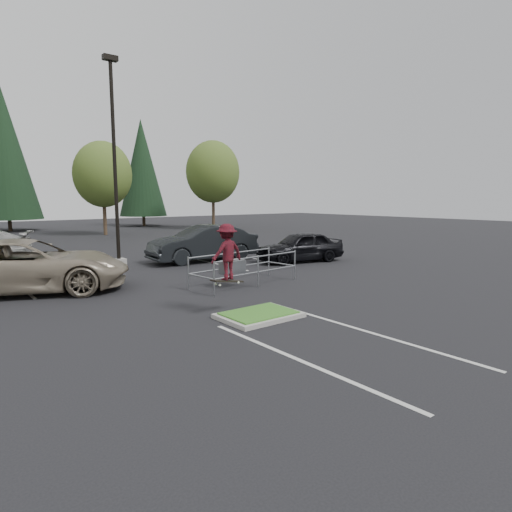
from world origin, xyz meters
TOP-DOWN VIEW (x-y plane):
  - ground at (0.00, 0.00)m, footprint 120.00×120.00m
  - grass_median at (0.00, 0.00)m, footprint 2.20×1.60m
  - stall_lines at (-1.35, 6.02)m, footprint 22.62×17.60m
  - light_pole at (0.50, 12.00)m, footprint 0.70×0.60m
  - decid_c at (5.99, 29.83)m, footprint 5.12×5.12m
  - decid_d at (17.99, 30.33)m, footprint 5.76×5.76m
  - conif_b at (0.00, 40.50)m, footprint 6.38×6.38m
  - conif_c at (14.00, 39.50)m, footprint 5.50×5.50m
  - cart_corral at (2.01, 3.95)m, footprint 4.47×1.99m
  - skateboarder at (-0.40, 1.00)m, footprint 1.10×0.68m
  - car_l_tan at (-4.50, 7.83)m, footprint 7.60×5.68m
  - car_r_charc at (4.50, 10.35)m, footprint 5.96×2.49m
  - car_r_black at (8.48, 7.00)m, footprint 4.98×2.84m

SIDE VIEW (x-z plane):
  - ground at x=0.00m, z-range 0.00..0.00m
  - stall_lines at x=-1.35m, z-range 0.00..0.01m
  - grass_median at x=0.00m, z-range 0.00..0.16m
  - cart_corral at x=2.01m, z-range 0.16..1.39m
  - car_r_black at x=8.48m, z-range 0.00..1.60m
  - car_l_tan at x=-4.50m, z-range 0.00..1.92m
  - car_r_charc at x=4.50m, z-range 0.00..1.92m
  - skateboarder at x=-0.40m, z-range 0.91..2.69m
  - light_pole at x=0.50m, z-range -0.50..9.62m
  - decid_c at x=5.99m, z-range 1.06..9.45m
  - decid_d at x=17.99m, z-range 1.20..10.63m
  - conif_c at x=14.00m, z-range 0.60..13.10m
  - conif_b at x=0.00m, z-range 0.60..15.10m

